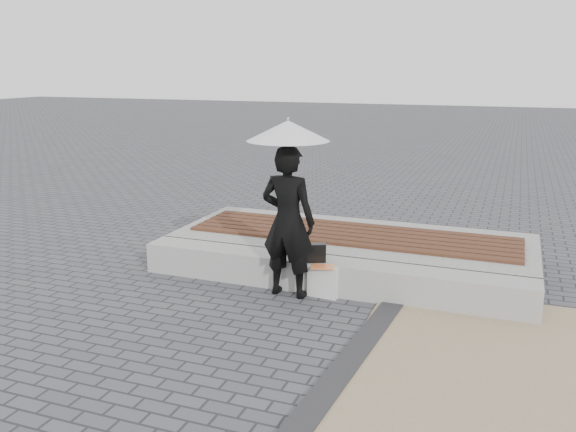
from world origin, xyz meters
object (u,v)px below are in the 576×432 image
object	(u,v)px
parasol	(288,131)
canvas_tote	(324,281)
woman	(288,221)
handbag	(312,253)
seating_ledge	(327,275)

from	to	relation	value
parasol	canvas_tote	bearing A→B (deg)	12.58
woman	parasol	distance (m)	1.09
parasol	handbag	xyz separation A→B (m)	(0.25, 0.17, -1.50)
handbag	canvas_tote	xyz separation A→B (m)	(0.18, -0.08, -0.32)
canvas_tote	seating_ledge	bearing A→B (deg)	101.20
seating_ledge	handbag	distance (m)	0.38
parasol	canvas_tote	size ratio (longest dim) A/B	3.15
woman	canvas_tote	size ratio (longest dim) A/B	4.74
handbag	canvas_tote	distance (m)	0.37
woman	handbag	world-z (taller)	woman
seating_ledge	canvas_tote	world-z (taller)	seating_ledge
seating_ledge	woman	xyz separation A→B (m)	(-0.41, -0.31, 0.73)
seating_ledge	canvas_tote	size ratio (longest dim) A/B	12.71
seating_ledge	handbag	size ratio (longest dim) A/B	15.26
woman	handbag	distance (m)	0.52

